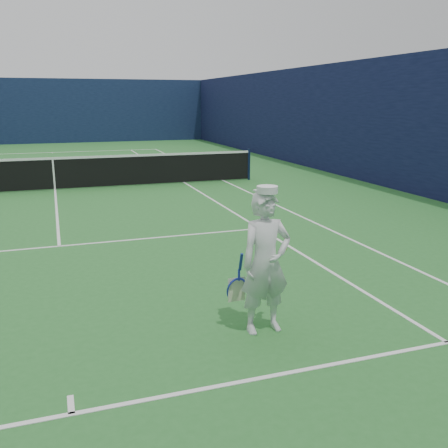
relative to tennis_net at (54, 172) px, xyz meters
name	(u,v)px	position (x,y,z in m)	size (l,w,h in m)	color
ground	(55,190)	(0.00, 0.00, -0.55)	(80.00, 80.00, 0.00)	#296D2B
court_markings	(55,190)	(0.00, 0.00, -0.55)	(11.03, 23.83, 0.01)	white
windscreen_fence	(50,124)	(0.00, 0.00, 1.45)	(20.12, 36.12, 4.00)	#101B3B
tennis_net	(54,172)	(0.00, 0.00, 0.00)	(12.88, 0.09, 1.07)	#141E4C
tennis_player	(266,262)	(2.27, -10.90, 0.30)	(0.77, 0.46, 1.76)	silver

